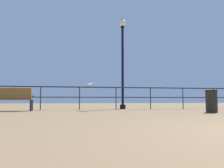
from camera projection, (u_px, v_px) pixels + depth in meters
name	position (u px, v px, depth m)	size (l,w,h in m)	color
pier_railing	(133.00, 93.00, 11.50)	(19.37, 0.05, 1.08)	black
bench_far_left	(14.00, 98.00, 9.54)	(1.49, 0.73, 0.95)	brown
lamppost_center	(123.00, 55.00, 11.89)	(0.35, 0.35, 4.67)	black
seagull_on_rail	(90.00, 85.00, 11.12)	(0.43, 0.24, 0.20)	white
trash_bin	(211.00, 101.00, 8.43)	(0.42, 0.42, 0.81)	black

